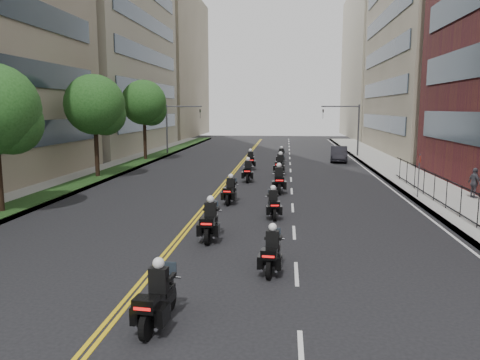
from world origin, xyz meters
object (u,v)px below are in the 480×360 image
Objects in this scene: motorcycle_0 at (157,300)px; motorcycle_5 at (279,181)px; motorcycle_1 at (272,253)px; motorcycle_4 at (230,192)px; motorcycle_3 at (273,205)px; motorcycle_6 at (248,172)px; pedestrian_c at (475,183)px; motorcycle_7 at (280,166)px; motorcycle_2 at (210,223)px; motorcycle_9 at (281,157)px; parked_sedan at (339,154)px; motorcycle_8 at (251,161)px.

motorcycle_5 is (2.61, 18.38, 0.07)m from motorcycle_0.
motorcycle_1 is at bearing 62.27° from motorcycle_0.
motorcycle_4 is (-0.01, 14.82, -0.01)m from motorcycle_0.
motorcycle_0 is at bearing -108.57° from motorcycle_3.
pedestrian_c is at bearing -24.28° from motorcycle_6.
motorcycle_3 is 11.27m from motorcycle_6.
motorcycle_3 is 14.86m from motorcycle_7.
motorcycle_2 is 26.47m from motorcycle_9.
motorcycle_0 reaches higher than parked_sedan.
motorcycle_9 is at bearing 95.64° from motorcycle_1.
motorcycle_9 is 20.28m from pedestrian_c.
motorcycle_5 reaches higher than motorcycle_1.
motorcycle_8 reaches higher than motorcycle_1.
pedestrian_c is (11.14, -9.45, 0.29)m from motorcycle_7.
motorcycle_5 is at bearing -83.31° from motorcycle_9.
motorcycle_7 is at bearing -56.10° from motorcycle_8.
motorcycle_4 is 0.49× the size of parked_sedan.
motorcycle_2 is 1.07× the size of motorcycle_9.
motorcycle_7 reaches higher than motorcycle_0.
motorcycle_7 is (0.12, 14.86, 0.10)m from motorcycle_3.
motorcycle_5 is 4.83m from motorcycle_6.
motorcycle_0 is at bearing -97.16° from parked_sedan.
motorcycle_2 reaches higher than motorcycle_3.
motorcycle_6 reaches higher than parked_sedan.
motorcycle_7 is at bearing 87.53° from motorcycle_5.
motorcycle_9 is 6.12m from parked_sedan.
motorcycle_0 is 14.82m from motorcycle_4.
parked_sedan is 20.07m from pedestrian_c.
motorcycle_2 reaches higher than motorcycle_6.
motorcycle_2 is at bearing -88.91° from motorcycle_9.
motorcycle_2 is 4.67m from motorcycle_3.
parked_sedan is at bearing 70.25° from motorcycle_3.
motorcycle_8 reaches higher than motorcycle_0.
motorcycle_5 is 1.07× the size of motorcycle_6.
motorcycle_4 is at bearing 109.27° from motorcycle_1.
motorcycle_3 is at bearing 83.20° from motorcycle_0.
motorcycle_8 reaches higher than motorcycle_6.
motorcycle_0 is 26.55m from motorcycle_7.
parked_sedan is at bearing 58.56° from motorcycle_6.
pedestrian_c is at bearing -9.90° from motorcycle_5.
motorcycle_9 is at bearing 97.19° from motorcycle_7.
motorcycle_4 is 13.90m from pedestrian_c.
motorcycle_7 is 7.49m from motorcycle_9.
parked_sedan is at bearing 67.36° from motorcycle_7.
motorcycle_7 is 11.36m from parked_sedan.
motorcycle_2 is at bearing -90.47° from motorcycle_7.
motorcycle_8 is (-2.63, 11.13, -0.04)m from motorcycle_5.
motorcycle_2 is at bearing 109.63° from pedestrian_c.
motorcycle_8 is at bearing 100.57° from motorcycle_5.
motorcycle_6 is (-2.30, 18.58, 0.07)m from motorcycle_1.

